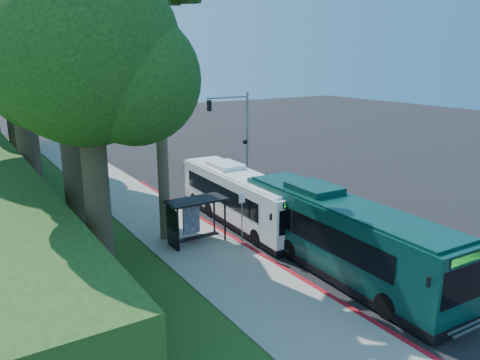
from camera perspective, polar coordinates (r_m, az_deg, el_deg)
ground at (r=31.76m, az=3.56°, el=-3.44°), size 140.00×140.00×0.00m
sidewalk at (r=28.29m, az=-8.56°, el=-5.77°), size 4.50×70.00×0.12m
red_curb at (r=25.99m, az=-0.22°, el=-7.48°), size 0.25×30.00×0.13m
grass_verge at (r=31.34m, az=-21.97°, el=-4.72°), size 8.00×70.00×0.06m
bus_shelter at (r=25.28m, az=-5.95°, el=-4.00°), size 3.20×1.51×2.55m
stop_sign_pole at (r=24.29m, az=0.24°, el=-4.02°), size 0.35×0.06×3.17m
traffic_signal_pole at (r=40.95m, az=-0.30°, el=7.06°), size 4.10×0.30×7.00m
palm_tree at (r=24.92m, az=-10.20°, el=20.24°), size 4.20×4.20×14.40m
tree_0 at (r=24.96m, az=-20.79°, el=16.83°), size 8.40×8.00×15.70m
tree_1 at (r=32.75m, az=-25.93°, el=18.31°), size 10.50×10.00×18.26m
tree_2 at (r=40.77m, az=-24.92°, el=14.24°), size 8.82×8.40×15.12m
tree_4 at (r=56.70m, az=-26.72°, el=13.06°), size 8.40×8.00×14.14m
tree_5 at (r=64.76m, az=-26.57°, el=12.41°), size 7.35×7.00×12.86m
tree_6 at (r=18.98m, az=-17.95°, el=13.48°), size 7.56×7.20×13.74m
white_bus at (r=28.61m, az=-0.06°, el=-1.99°), size 2.92×11.48×3.39m
teal_bus at (r=22.58m, az=12.02°, el=-6.47°), size 3.23×12.80×3.79m
pickup at (r=40.33m, az=-4.52°, el=1.50°), size 3.01×5.23×1.37m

